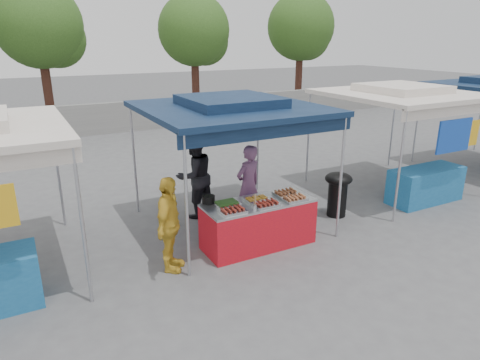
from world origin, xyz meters
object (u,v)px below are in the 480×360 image
wok_burner (338,190)px  helper_man (195,176)px  cooking_pot (208,199)px  customer_person (169,225)px  vendor_table (258,224)px  vendor_woman (248,185)px

wok_burner → helper_man: helper_man is taller
cooking_pot → customer_person: customer_person is taller
vendor_table → wok_burner: bearing=10.7°
vendor_table → cooking_pot: 1.01m
cooking_pot → vendor_woman: (1.13, 0.59, -0.10)m
vendor_table → cooking_pot: size_ratio=8.75×
vendor_woman → customer_person: size_ratio=1.03×
vendor_table → helper_man: (-0.47, 1.81, 0.46)m
cooking_pot → helper_man: size_ratio=0.13×
customer_person → wok_burner: bearing=-47.9°
vendor_table → wok_burner: 2.21m
cooking_pot → helper_man: 1.48m
helper_man → vendor_woman: bearing=119.7°
vendor_woman → helper_man: size_ratio=0.92×
vendor_table → vendor_woman: (0.33, 0.96, 0.39)m
vendor_table → vendor_woman: 1.09m
customer_person → vendor_table: bearing=-52.6°
vendor_woman → cooking_pot: bearing=12.5°
cooking_pot → helper_man: (0.34, 1.44, -0.03)m
vendor_woman → helper_man: bearing=-62.0°
vendor_table → cooking_pot: (-0.81, 0.37, 0.49)m
vendor_woman → customer_person: (-2.01, -1.04, -0.02)m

